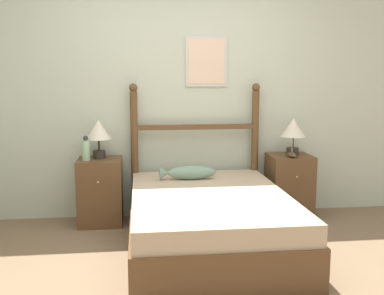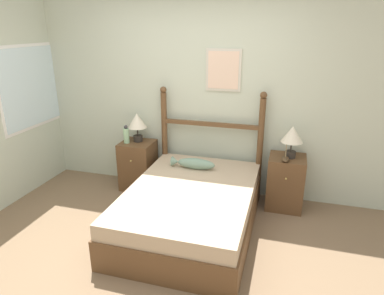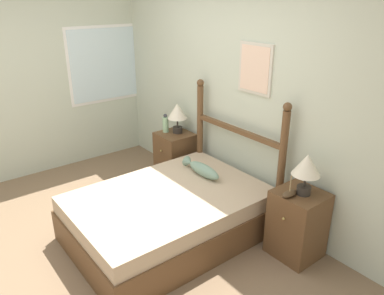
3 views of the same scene
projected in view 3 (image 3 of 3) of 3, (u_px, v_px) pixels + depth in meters
name	position (u px, v px, depth m)	size (l,w,h in m)	color
ground_plane	(98.00, 250.00, 3.64)	(16.00, 16.00, 0.00)	#7A6047
wall_back	(233.00, 94.00, 4.13)	(6.40, 0.08, 2.55)	beige
wall_left	(17.00, 82.00, 4.72)	(0.08, 6.40, 2.55)	beige
bed	(169.00, 215.00, 3.77)	(1.33, 1.90, 0.48)	brown
headboard	(236.00, 147.00, 4.10)	(1.34, 0.08, 1.39)	brown
nightstand_left	(175.00, 157.00, 4.89)	(0.43, 0.43, 0.66)	brown
nightstand_right	(297.00, 224.00, 3.47)	(0.43, 0.43, 0.66)	brown
table_lamp_left	(177.00, 113.00, 4.69)	(0.25, 0.25, 0.38)	#2D2823
table_lamp_right	(307.00, 167.00, 3.23)	(0.25, 0.25, 0.38)	#2D2823
bottle	(166.00, 124.00, 4.78)	(0.08, 0.08, 0.24)	#99C699
model_boat	(289.00, 193.00, 3.28)	(0.08, 0.17, 0.20)	#4C3823
fish_pillow	(202.00, 169.00, 4.04)	(0.54, 0.13, 0.13)	gray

